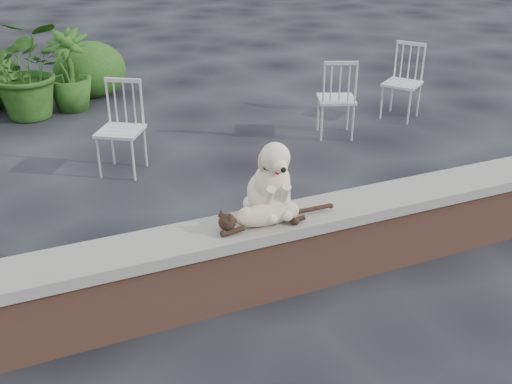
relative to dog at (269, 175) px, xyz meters
name	(u,v)px	position (x,y,z in m)	size (l,w,h in m)	color
ground	(306,280)	(0.27, -0.10, -0.87)	(60.00, 60.00, 0.00)	black
brick_wall	(308,251)	(0.27, -0.10, -0.62)	(6.00, 0.30, 0.50)	brown
capstone	(309,216)	(0.27, -0.10, -0.33)	(6.20, 0.40, 0.08)	slate
dog	(269,175)	(0.00, 0.00, 0.00)	(0.37, 0.49, 0.57)	beige
cat	(267,213)	(-0.08, -0.15, -0.20)	(1.00, 0.24, 0.17)	tan
chair_b	(120,129)	(-0.56, 2.38, -0.40)	(0.56, 0.56, 0.94)	silver
chair_c	(336,97)	(1.97, 2.45, -0.40)	(0.56, 0.56, 0.94)	silver
chair_d	(402,82)	(3.07, 2.68, -0.40)	(0.56, 0.56, 0.94)	silver
potted_plant_a	(28,69)	(-1.25, 4.58, -0.24)	(1.13, 0.98, 1.26)	#1E4614
potted_plant_b	(69,71)	(-0.76, 4.68, -0.34)	(0.59, 0.59, 1.05)	#1E4614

